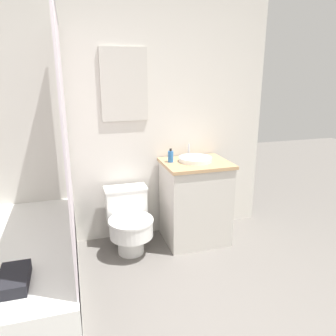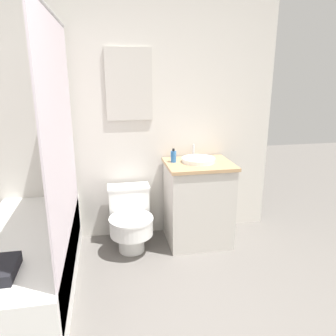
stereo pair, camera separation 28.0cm
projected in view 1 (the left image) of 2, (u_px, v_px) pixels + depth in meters
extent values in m
cube|color=silver|center=(109.00, 112.00, 3.00)|extent=(3.12, 0.05, 2.50)
cube|color=beige|center=(124.00, 85.00, 2.94)|extent=(0.43, 0.02, 0.65)
cube|color=beige|center=(124.00, 85.00, 2.93)|extent=(0.40, 0.01, 0.62)
cube|color=white|center=(29.00, 273.00, 2.33)|extent=(0.68, 1.59, 0.46)
cube|color=silver|center=(68.00, 158.00, 2.19)|extent=(0.01, 1.46, 1.80)
cylinder|color=#B7B7BC|center=(54.00, 8.00, 1.94)|extent=(0.02, 1.46, 0.02)
cube|color=black|center=(14.00, 279.00, 1.82)|extent=(0.16, 0.28, 0.07)
cylinder|color=white|center=(131.00, 243.00, 3.01)|extent=(0.24, 0.24, 0.19)
cylinder|color=white|center=(131.00, 229.00, 2.92)|extent=(0.39, 0.39, 0.14)
cylinder|color=white|center=(131.00, 220.00, 2.90)|extent=(0.40, 0.40, 0.02)
cube|color=white|center=(126.00, 205.00, 3.11)|extent=(0.38, 0.19, 0.32)
cube|color=white|center=(125.00, 188.00, 3.07)|extent=(0.39, 0.20, 0.02)
cube|color=beige|center=(195.00, 203.00, 3.17)|extent=(0.59, 0.49, 0.77)
cube|color=tan|center=(196.00, 163.00, 3.06)|extent=(0.62, 0.52, 0.03)
cylinder|color=white|center=(195.00, 159.00, 3.07)|extent=(0.31, 0.31, 0.04)
cylinder|color=silver|center=(189.00, 150.00, 3.22)|extent=(0.02, 0.02, 0.13)
cylinder|color=#2D6BB2|center=(171.00, 157.00, 3.03)|extent=(0.05, 0.05, 0.10)
cylinder|color=black|center=(171.00, 150.00, 3.01)|extent=(0.02, 0.02, 0.02)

